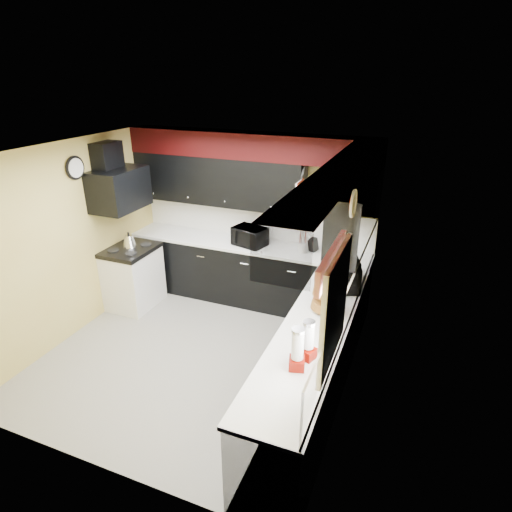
{
  "coord_description": "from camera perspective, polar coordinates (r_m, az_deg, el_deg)",
  "views": [
    {
      "loc": [
        2.29,
        -3.84,
        3.28
      ],
      "look_at": [
        0.51,
        0.62,
        1.17
      ],
      "focal_mm": 30.0,
      "sensor_mm": 36.0,
      "label": 1
    }
  ],
  "objects": [
    {
      "name": "hood_duct",
      "position": [
        6.16,
        -19.23,
        12.33
      ],
      "size": [
        0.24,
        0.4,
        0.4
      ],
      "primitive_type": "cube",
      "color": "black",
      "rests_on": "wall_left"
    },
    {
      "name": "knife_block",
      "position": [
        5.99,
        7.63,
        1.47
      ],
      "size": [
        0.13,
        0.15,
        0.19
      ],
      "primitive_type": "cube",
      "rotation": [
        0.0,
        0.0,
        -0.41
      ],
      "color": "black",
      "rests_on": "counter_back"
    },
    {
      "name": "wall_back",
      "position": [
        6.42,
        -0.3,
        5.24
      ],
      "size": [
        3.6,
        0.06,
        2.5
      ],
      "primitive_type": "cube",
      "color": "#E0C666",
      "rests_on": "ground"
    },
    {
      "name": "soffit_right",
      "position": [
        3.84,
        11.17,
        8.87
      ],
      "size": [
        0.36,
        3.24,
        0.35
      ],
      "primitive_type": "cube",
      "color": "black",
      "rests_on": "wall_right"
    },
    {
      "name": "microwave",
      "position": [
        5.09,
        11.26,
        -2.13
      ],
      "size": [
        0.57,
        0.69,
        0.33
      ],
      "primitive_type": "imported",
      "rotation": [
        0.0,
        0.0,
        1.91
      ],
      "color": "black",
      "rests_on": "counter_right"
    },
    {
      "name": "deco_plate",
      "position": [
        3.67,
        12.85,
        6.84
      ],
      "size": [
        0.03,
        0.24,
        0.24
      ],
      "primitive_type": null,
      "color": "white",
      "rests_on": "wall_right"
    },
    {
      "name": "pan_top",
      "position": [
        5.73,
        6.47,
        10.64
      ],
      "size": [
        0.03,
        0.22,
        0.4
      ],
      "primitive_type": null,
      "color": "black",
      "rests_on": "upper_back"
    },
    {
      "name": "utensil_crock",
      "position": [
        5.95,
        6.22,
        1.11
      ],
      "size": [
        0.16,
        0.16,
        0.14
      ],
      "primitive_type": "cylinder",
      "rotation": [
        0.0,
        0.0,
        0.24
      ],
      "color": "beige",
      "rests_on": "counter_back"
    },
    {
      "name": "soffit_back",
      "position": [
        6.0,
        -0.99,
        14.52
      ],
      "size": [
        3.6,
        0.36,
        0.35
      ],
      "primitive_type": "cube",
      "color": "black",
      "rests_on": "wall_back"
    },
    {
      "name": "kettle",
      "position": [
        6.42,
        -16.55,
        1.93
      ],
      "size": [
        0.2,
        0.2,
        0.17
      ],
      "primitive_type": null,
      "rotation": [
        0.0,
        0.0,
        -0.07
      ],
      "color": "silver",
      "rests_on": "cooktop"
    },
    {
      "name": "valance",
      "position": [
        3.27,
        10.03,
        -0.63
      ],
      "size": [
        0.04,
        0.88,
        0.2
      ],
      "primitive_type": "cube",
      "color": "red",
      "rests_on": "wall_right"
    },
    {
      "name": "cab_right",
      "position": [
        4.6,
        7.48,
        -14.51
      ],
      "size": [
        0.6,
        3.0,
        0.9
      ],
      "primitive_type": "cube",
      "color": "black",
      "rests_on": "ground"
    },
    {
      "name": "ceiling",
      "position": [
        4.54,
        -9.15,
        13.52
      ],
      "size": [
        3.6,
        3.6,
        0.06
      ],
      "primitive_type": "cube",
      "color": "white",
      "rests_on": "wall_back"
    },
    {
      "name": "pan_low",
      "position": [
        5.92,
        6.7,
        8.25
      ],
      "size": [
        0.03,
        0.24,
        0.42
      ],
      "primitive_type": null,
      "color": "black",
      "rests_on": "upper_back"
    },
    {
      "name": "splash_back",
      "position": [
        6.43,
        -0.33,
        4.71
      ],
      "size": [
        3.6,
        0.02,
        0.5
      ],
      "primitive_type": "cube",
      "color": "white",
      "rests_on": "counter_back"
    },
    {
      "name": "wall_right",
      "position": [
        4.37,
        12.86,
        -4.62
      ],
      "size": [
        0.06,
        3.6,
        2.5
      ],
      "primitive_type": "cube",
      "color": "#E0C666",
      "rests_on": "ground"
    },
    {
      "name": "stove",
      "position": [
        6.6,
        -16.0,
        -2.89
      ],
      "size": [
        0.6,
        0.75,
        0.86
      ],
      "primitive_type": "cube",
      "color": "white",
      "rests_on": "ground"
    },
    {
      "name": "cut_board",
      "position": [
        5.54,
        5.77,
        8.09
      ],
      "size": [
        0.03,
        0.26,
        0.35
      ],
      "primitive_type": "cube",
      "color": "white",
      "rests_on": "upper_back"
    },
    {
      "name": "upper_back",
      "position": [
        6.31,
        -5.19,
        10.03
      ],
      "size": [
        2.6,
        0.35,
        0.7
      ],
      "primitive_type": "cube",
      "color": "black",
      "rests_on": "wall_back"
    },
    {
      "name": "hood",
      "position": [
        6.17,
        -17.77,
        8.5
      ],
      "size": [
        0.5,
        0.78,
        0.55
      ],
      "primitive_type": "cube",
      "color": "black",
      "rests_on": "wall_left"
    },
    {
      "name": "ground",
      "position": [
        5.54,
        -7.46,
        -12.81
      ],
      "size": [
        3.6,
        3.6,
        0.0
      ],
      "primitive_type": "plane",
      "color": "gray",
      "rests_on": "ground"
    },
    {
      "name": "counter_back",
      "position": [
        6.27,
        -1.32,
        1.57
      ],
      "size": [
        3.62,
        0.64,
        0.04
      ],
      "primitive_type": "cube",
      "color": "white",
      "rests_on": "cab_back"
    },
    {
      "name": "dispenser_a",
      "position": [
        3.67,
        5.54,
        -12.45
      ],
      "size": [
        0.16,
        0.16,
        0.36
      ],
      "primitive_type": null,
      "rotation": [
        0.0,
        0.0,
        0.26
      ],
      "color": "#670C00",
      "rests_on": "counter_right"
    },
    {
      "name": "cab_back",
      "position": [
        6.46,
        -1.28,
        -2.29
      ],
      "size": [
        3.6,
        0.6,
        0.9
      ],
      "primitive_type": "cube",
      "color": "black",
      "rests_on": "ground"
    },
    {
      "name": "dispenser_b",
      "position": [
        3.8,
        6.98,
        -11.32
      ],
      "size": [
        0.16,
        0.16,
        0.34
      ],
      "primitive_type": null,
      "rotation": [
        0.0,
        0.0,
        -0.35
      ],
      "color": "maroon",
      "rests_on": "counter_right"
    },
    {
      "name": "window",
      "position": [
        3.45,
        10.46,
        -6.84
      ],
      "size": [
        0.03,
        0.86,
        0.96
      ],
      "primitive_type": null,
      "color": "white",
      "rests_on": "wall_right"
    },
    {
      "name": "upper_right",
      "position": [
        5.01,
        13.24,
        5.88
      ],
      "size": [
        0.35,
        1.8,
        0.7
      ],
      "primitive_type": "cube",
      "color": "black",
      "rests_on": "wall_right"
    },
    {
      "name": "baskets",
      "position": [
        4.49,
        9.37,
        -4.55
      ],
      "size": [
        0.27,
        0.27,
        0.5
      ],
      "primitive_type": null,
      "color": "brown",
      "rests_on": "upper_right"
    },
    {
      "name": "cooktop",
      "position": [
        6.41,
        -16.45,
        0.8
      ],
      "size": [
        0.62,
        0.77,
        0.06
      ],
      "primitive_type": "cube",
      "color": "black",
      "rests_on": "stove"
    },
    {
      "name": "wall_left",
      "position": [
        5.97,
        -23.45,
        1.77
      ],
      "size": [
        0.06,
        3.6,
        2.5
      ],
      "primitive_type": "cube",
      "color": "#E0C666",
      "rests_on": "ground"
    },
    {
      "name": "splash_right",
      "position": [
        4.4,
        12.66,
        -5.29
      ],
      "size": [
        0.02,
        3.6,
        0.5
      ],
      "primitive_type": "cube",
      "color": "white",
      "rests_on": "counter_right"
    },
    {
      "name": "clock",
      "position": [
        5.87,
        -22.98,
        10.77
      ],
      "size": [
        0.03,
        0.3,
        0.3
      ],
      "primitive_type": null,
      "color": "black",
      "rests_on": "wall_left"
    },
    {
      "name": "pan_mid",
      "position": [
        5.67,
        6.0,
        7.91
      ],
      "size": [
        0.03,
        0.28,
        0.46
      ],
      "primitive_type": null,
      "color": "black",
      "rests_on": "upper_back"
    },
    {
      "name": "counter_right",
      "position": [
        4.32,
        7.81,
        -9.6
      ],
      "size": [
        0.64,
        3.02,
        0.04
      ],
      "primitive_type": "cube",
      "color": "white",
      "rests_on": "cab_right"
    },
    {
      "name": "toaster_oven",
      "position": [
        6.14,
        -0.87,
        2.64
      ],
      "size": [
        0.55,
        0.49,
        0.27
      ],
      "primitive_type": "imported",
      "rotation": [
        0.0,
        0.0,
        -0.27
      ],
      "color": "black",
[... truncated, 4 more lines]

